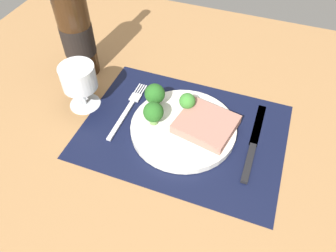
{
  "coord_description": "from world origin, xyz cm",
  "views": [
    {
      "loc": [
        13.03,
        -44.89,
        54.7
      ],
      "look_at": [
        -3.14,
        -1.28,
        1.9
      ],
      "focal_mm": 34.3,
      "sensor_mm": 36.0,
      "label": 1
    }
  ],
  "objects_px": {
    "wine_glass": "(79,80)",
    "plate": "(183,128)",
    "knife": "(253,147)",
    "wine_bottle": "(77,33)",
    "steak": "(206,124)",
    "fork": "(128,109)"
  },
  "relations": [
    {
      "from": "wine_glass",
      "to": "plate",
      "type": "bearing_deg",
      "value": 0.19
    },
    {
      "from": "knife",
      "to": "wine_bottle",
      "type": "relative_size",
      "value": 0.72
    },
    {
      "from": "wine_glass",
      "to": "wine_bottle",
      "type": "bearing_deg",
      "value": 119.78
    },
    {
      "from": "steak",
      "to": "wine_glass",
      "type": "distance_m",
      "value": 0.3
    },
    {
      "from": "steak",
      "to": "fork",
      "type": "relative_size",
      "value": 0.62
    },
    {
      "from": "steak",
      "to": "knife",
      "type": "relative_size",
      "value": 0.52
    },
    {
      "from": "steak",
      "to": "knife",
      "type": "height_order",
      "value": "steak"
    },
    {
      "from": "steak",
      "to": "fork",
      "type": "distance_m",
      "value": 0.19
    },
    {
      "from": "fork",
      "to": "wine_bottle",
      "type": "distance_m",
      "value": 0.23
    },
    {
      "from": "fork",
      "to": "wine_glass",
      "type": "xyz_separation_m",
      "value": [
        -0.11,
        -0.02,
        0.07
      ]
    },
    {
      "from": "knife",
      "to": "wine_bottle",
      "type": "distance_m",
      "value": 0.49
    },
    {
      "from": "fork",
      "to": "steak",
      "type": "bearing_deg",
      "value": 1.64
    },
    {
      "from": "fork",
      "to": "wine_glass",
      "type": "height_order",
      "value": "wine_glass"
    },
    {
      "from": "steak",
      "to": "knife",
      "type": "distance_m",
      "value": 0.11
    },
    {
      "from": "plate",
      "to": "knife",
      "type": "relative_size",
      "value": 1.01
    },
    {
      "from": "steak",
      "to": "wine_bottle",
      "type": "distance_m",
      "value": 0.38
    },
    {
      "from": "knife",
      "to": "wine_glass",
      "type": "bearing_deg",
      "value": -177.13
    },
    {
      "from": "plate",
      "to": "knife",
      "type": "bearing_deg",
      "value": 1.97
    },
    {
      "from": "plate",
      "to": "wine_glass",
      "type": "bearing_deg",
      "value": -179.81
    },
    {
      "from": "steak",
      "to": "plate",
      "type": "bearing_deg",
      "value": -165.78
    },
    {
      "from": "fork",
      "to": "knife",
      "type": "bearing_deg",
      "value": 0.61
    },
    {
      "from": "plate",
      "to": "wine_bottle",
      "type": "bearing_deg",
      "value": 160.17
    }
  ]
}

